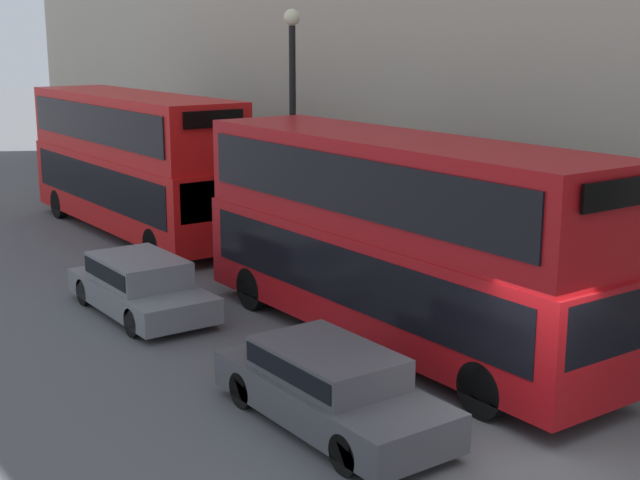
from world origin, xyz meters
TOP-DOWN VIEW (x-y plane):
  - ground_plane at (0.00, 0.00)m, footprint 200.00×200.00m
  - bus_leading at (1.60, 5.22)m, footprint 2.59×10.65m
  - bus_second_in_queue at (1.60, 18.13)m, footprint 2.59×10.96m
  - car_dark_sedan at (-1.80, 2.75)m, footprint 1.80×4.62m
  - car_hatchback at (-1.80, 10.17)m, footprint 1.85×4.42m
  - street_lamp at (3.68, 12.03)m, footprint 0.44×0.44m
  - pedestrian at (4.40, 3.41)m, footprint 0.36×0.36m

SIDE VIEW (x-z plane):
  - ground_plane at x=0.00m, z-range 0.00..0.00m
  - car_dark_sedan at x=-1.80m, z-range 0.04..1.36m
  - car_hatchback at x=-1.80m, z-range 0.04..1.37m
  - pedestrian at x=4.40m, z-range -0.07..1.58m
  - bus_leading at x=1.60m, z-range 0.22..4.54m
  - bus_second_in_queue at x=1.60m, z-range 0.23..4.71m
  - street_lamp at x=3.68m, z-range 0.78..7.74m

